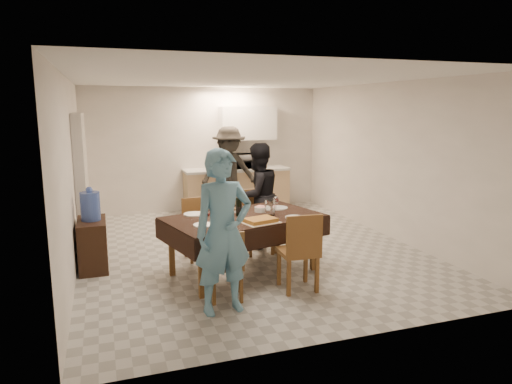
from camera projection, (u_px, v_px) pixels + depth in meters
floor at (248, 249)px, 7.15m from camera, size 5.00×6.00×0.02m
ceiling at (248, 79)px, 6.67m from camera, size 5.00×6.00×0.02m
wall_back at (205, 150)px, 9.70m from camera, size 5.00×0.02×2.60m
wall_front at (349, 207)px, 4.11m from camera, size 5.00×0.02×2.60m
wall_left at (71, 174)px, 6.12m from camera, size 0.02×6.00×2.60m
wall_right at (389, 161)px, 7.70m from camera, size 0.02×6.00×2.60m
stub_partition at (82, 179)px, 7.31m from camera, size 0.15×1.40×2.10m
kitchen_base_cabinet at (237, 191)px, 9.75m from camera, size 2.20×0.60×0.86m
kitchen_worktop at (237, 170)px, 9.67m from camera, size 2.24×0.64×0.05m
upper_cabinet at (248, 123)px, 9.72m from camera, size 1.20×0.34×0.70m
dining_table at (244, 219)px, 6.00m from camera, size 2.21×1.63×0.77m
chair_near_left at (227, 258)px, 5.13m from camera, size 0.43×0.43×0.45m
chair_near_right at (301, 244)px, 5.39m from camera, size 0.46×0.46×0.52m
chair_far_left at (200, 224)px, 6.52m from camera, size 0.43×0.43×0.48m
chair_far_right at (260, 217)px, 6.79m from camera, size 0.44×0.44×0.52m
console at (93, 244)px, 6.22m from camera, size 0.37×0.74×0.68m
water_jug at (90, 206)px, 6.13m from camera, size 0.26×0.26×0.39m
wine_bottle at (239, 203)px, 5.99m from camera, size 0.08×0.08×0.33m
water_pitcher at (270, 207)px, 6.04m from camera, size 0.14×0.14×0.21m
savoury_tart at (260, 220)px, 5.67m from camera, size 0.51×0.43×0.05m
salad_bowl at (261, 209)px, 6.25m from camera, size 0.17×0.17×0.07m
mushroom_dish at (234, 211)px, 6.24m from camera, size 0.18×0.18×0.03m
wine_glass_a at (207, 217)px, 5.57m from camera, size 0.08×0.08×0.19m
wine_glass_b at (276, 203)px, 6.38m from camera, size 0.08×0.08×0.19m
wine_glass_c at (223, 206)px, 6.19m from camera, size 0.08×0.08×0.18m
plate_near_left at (204, 225)px, 5.52m from camera, size 0.26×0.26×0.01m
plate_near_right at (295, 217)px, 5.90m from camera, size 0.25×0.25×0.01m
plate_far_left at (194, 214)px, 6.08m from camera, size 0.28×0.28×0.02m
plate_far_right at (278, 208)px, 6.46m from camera, size 0.28×0.28×0.02m
microwave at (246, 161)px, 9.70m from camera, size 0.55×0.37×0.30m
person_near at (223, 232)px, 4.82m from camera, size 0.70×0.51×1.77m
person_far at (257, 196)px, 7.14m from camera, size 0.96×0.84×1.65m
person_kitchen at (229, 172)px, 9.16m from camera, size 1.17×0.67×1.82m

